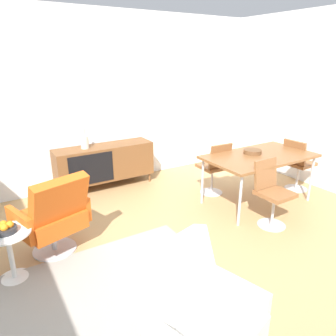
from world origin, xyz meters
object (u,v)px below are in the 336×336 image
at_px(dining_chair_front_left, 271,191).
at_px(fruit_bowl, 5,228).
at_px(sideboard, 105,162).
at_px(vase_cobalt, 85,142).
at_px(dining_chair_far_end, 297,163).
at_px(lounge_chair_red, 53,215).
at_px(dining_table, 259,158).
at_px(side_table_round, 10,250).
at_px(wooden_bowl_on_table, 252,152).
at_px(armchair_black_shell, 200,315).
at_px(dining_chair_back_left, 215,166).

relative_size(dining_chair_front_left, fruit_bowl, 4.28).
height_order(sideboard, vase_cobalt, vase_cobalt).
xyz_separation_m(dining_chair_far_end, lounge_chair_red, (-3.76, 0.23, -0.00)).
bearing_deg(vase_cobalt, dining_table, -40.85).
xyz_separation_m(sideboard, side_table_round, (-1.63, -1.74, -0.12)).
height_order(wooden_bowl_on_table, armchair_black_shell, armchair_black_shell).
bearing_deg(dining_chair_front_left, dining_table, 57.83).
relative_size(armchair_black_shell, fruit_bowl, 4.73).
bearing_deg(vase_cobalt, side_table_round, -127.31).
distance_m(wooden_bowl_on_table, lounge_chair_red, 2.86).
distance_m(vase_cobalt, side_table_round, 2.25).
height_order(vase_cobalt, fruit_bowl, vase_cobalt).
distance_m(dining_table, dining_chair_far_end, 0.92).
xyz_separation_m(dining_table, armchair_black_shell, (-2.37, -1.73, -0.23)).
bearing_deg(dining_chair_front_left, dining_chair_far_end, 24.13).
bearing_deg(dining_chair_far_end, sideboard, 146.18).
relative_size(sideboard, dining_chair_back_left, 1.87).
distance_m(dining_chair_far_end, side_table_round, 4.24).
bearing_deg(vase_cobalt, sideboard, -0.36).
distance_m(dining_chair_front_left, dining_chair_far_end, 1.36).
bearing_deg(vase_cobalt, dining_chair_front_left, -54.14).
distance_m(dining_table, side_table_round, 3.37).
bearing_deg(dining_table, fruit_bowl, -179.95).
bearing_deg(dining_chair_back_left, dining_chair_far_end, -24.37).
xyz_separation_m(sideboard, dining_chair_front_left, (1.36, -2.30, 0.03)).
bearing_deg(fruit_bowl, sideboard, 46.88).
bearing_deg(dining_chair_far_end, wooden_bowl_on_table, 172.72).
xyz_separation_m(wooden_bowl_on_table, side_table_round, (-3.31, -0.12, -0.45)).
bearing_deg(lounge_chair_red, dining_chair_back_left, 7.54).
relative_size(side_table_round, fruit_bowl, 2.60).
bearing_deg(side_table_round, armchair_black_shell, -60.51).
bearing_deg(dining_chair_front_left, lounge_chair_red, 162.71).
xyz_separation_m(vase_cobalt, fruit_bowl, (-1.33, -1.75, -0.27)).
relative_size(dining_table, wooden_bowl_on_table, 6.15).
xyz_separation_m(wooden_bowl_on_table, fruit_bowl, (-3.31, -0.12, -0.21)).
xyz_separation_m(sideboard, lounge_chair_red, (-1.16, -1.51, 0.03)).
distance_m(dining_table, wooden_bowl_on_table, 0.14).
relative_size(wooden_bowl_on_table, armchair_black_shell, 0.27).
xyz_separation_m(lounge_chair_red, armchair_black_shell, (0.50, -1.95, 0.00)).
relative_size(dining_table, fruit_bowl, 8.00).
bearing_deg(dining_table, vase_cobalt, 139.15).
bearing_deg(side_table_round, fruit_bowl, -163.42).
bearing_deg(armchair_black_shell, fruit_bowl, 119.55).
bearing_deg(fruit_bowl, dining_chair_front_left, -10.52).
relative_size(wooden_bowl_on_table, dining_chair_front_left, 0.30).
xyz_separation_m(dining_chair_back_left, fruit_bowl, (-2.99, -0.56, 0.09)).
bearing_deg(dining_chair_far_end, lounge_chair_red, 176.52).
distance_m(sideboard, dining_chair_back_left, 1.80).
distance_m(sideboard, vase_cobalt, 0.49).
bearing_deg(lounge_chair_red, sideboard, 52.62).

